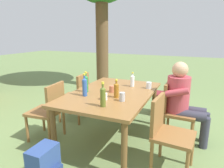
{
  "coord_description": "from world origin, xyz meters",
  "views": [
    {
      "loc": [
        -2.53,
        -1.09,
        1.57
      ],
      "look_at": [
        0.0,
        0.0,
        0.86
      ],
      "focal_mm": 32.15,
      "sensor_mm": 36.0,
      "label": 1
    }
  ],
  "objects_px": {
    "cup_terracotta": "(112,89)",
    "cup_white": "(105,96)",
    "bottle_clear": "(132,80)",
    "cup_steel": "(122,97)",
    "chair_far_right": "(77,95)",
    "bottle_green": "(86,83)",
    "chair_far_left": "(49,109)",
    "dining_table": "(112,97)",
    "chair_near_left": "(167,130)",
    "bottle_olive": "(103,96)",
    "bottle_amber": "(116,90)",
    "cup_glass": "(149,85)",
    "backpack_by_near_side": "(159,104)",
    "person_in_white_shirt": "(183,98)",
    "bottle_blue": "(85,86)",
    "backpack_by_far_side": "(45,168)",
    "chair_near_right": "(175,108)"
  },
  "relations": [
    {
      "from": "cup_terracotta",
      "to": "backpack_by_near_side",
      "type": "height_order",
      "value": "cup_terracotta"
    },
    {
      "from": "bottle_clear",
      "to": "backpack_by_near_side",
      "type": "bearing_deg",
      "value": -19.83
    },
    {
      "from": "bottle_blue",
      "to": "bottle_green",
      "type": "height_order",
      "value": "bottle_blue"
    },
    {
      "from": "cup_terracotta",
      "to": "chair_far_left",
      "type": "bearing_deg",
      "value": 113.48
    },
    {
      "from": "chair_far_right",
      "to": "bottle_green",
      "type": "xyz_separation_m",
      "value": [
        -0.52,
        -0.5,
        0.38
      ]
    },
    {
      "from": "bottle_olive",
      "to": "backpack_by_near_side",
      "type": "relative_size",
      "value": 0.66
    },
    {
      "from": "chair_near_left",
      "to": "bottle_blue",
      "type": "distance_m",
      "value": 1.18
    },
    {
      "from": "backpack_by_far_side",
      "to": "backpack_by_near_side",
      "type": "bearing_deg",
      "value": -16.16
    },
    {
      "from": "chair_near_right",
      "to": "cup_terracotta",
      "type": "height_order",
      "value": "chair_near_right"
    },
    {
      "from": "cup_terracotta",
      "to": "cup_white",
      "type": "height_order",
      "value": "cup_terracotta"
    },
    {
      "from": "bottle_amber",
      "to": "cup_glass",
      "type": "relative_size",
      "value": 2.47
    },
    {
      "from": "cup_glass",
      "to": "cup_terracotta",
      "type": "height_order",
      "value": "cup_glass"
    },
    {
      "from": "dining_table",
      "to": "chair_near_left",
      "type": "height_order",
      "value": "chair_near_left"
    },
    {
      "from": "cup_steel",
      "to": "chair_far_left",
      "type": "bearing_deg",
      "value": 92.91
    },
    {
      "from": "person_in_white_shirt",
      "to": "cup_white",
      "type": "height_order",
      "value": "person_in_white_shirt"
    },
    {
      "from": "chair_near_right",
      "to": "chair_far_left",
      "type": "distance_m",
      "value": 1.84
    },
    {
      "from": "dining_table",
      "to": "cup_terracotta",
      "type": "distance_m",
      "value": 0.13
    },
    {
      "from": "chair_near_left",
      "to": "cup_glass",
      "type": "height_order",
      "value": "chair_near_left"
    },
    {
      "from": "bottle_clear",
      "to": "cup_steel",
      "type": "xyz_separation_m",
      "value": [
        -0.72,
        -0.1,
        -0.04
      ]
    },
    {
      "from": "chair_far_left",
      "to": "bottle_amber",
      "type": "relative_size",
      "value": 3.53
    },
    {
      "from": "dining_table",
      "to": "person_in_white_shirt",
      "type": "distance_m",
      "value": 1.02
    },
    {
      "from": "chair_far_left",
      "to": "cup_terracotta",
      "type": "distance_m",
      "value": 0.97
    },
    {
      "from": "person_in_white_shirt",
      "to": "dining_table",
      "type": "bearing_deg",
      "value": 111.4
    },
    {
      "from": "bottle_olive",
      "to": "bottle_green",
      "type": "height_order",
      "value": "bottle_green"
    },
    {
      "from": "bottle_clear",
      "to": "bottle_olive",
      "type": "bearing_deg",
      "value": 177.89
    },
    {
      "from": "chair_near_right",
      "to": "chair_near_left",
      "type": "height_order",
      "value": "same"
    },
    {
      "from": "cup_terracotta",
      "to": "backpack_by_near_side",
      "type": "bearing_deg",
      "value": -20.69
    },
    {
      "from": "chair_near_right",
      "to": "cup_white",
      "type": "height_order",
      "value": "chair_near_right"
    },
    {
      "from": "chair_near_left",
      "to": "backpack_by_near_side",
      "type": "xyz_separation_m",
      "value": [
        1.61,
        0.37,
        -0.28
      ]
    },
    {
      "from": "chair_far_right",
      "to": "backpack_by_far_side",
      "type": "height_order",
      "value": "chair_far_right"
    },
    {
      "from": "chair_far_left",
      "to": "cup_terracotta",
      "type": "xyz_separation_m",
      "value": [
        0.37,
        -0.84,
        0.3
      ]
    },
    {
      "from": "cup_glass",
      "to": "bottle_clear",
      "type": "bearing_deg",
      "value": 86.21
    },
    {
      "from": "chair_far_right",
      "to": "cup_white",
      "type": "distance_m",
      "value": 1.19
    },
    {
      "from": "chair_near_right",
      "to": "cup_steel",
      "type": "relative_size",
      "value": 7.76
    },
    {
      "from": "chair_near_right",
      "to": "chair_far_right",
      "type": "relative_size",
      "value": 1.0
    },
    {
      "from": "chair_far_right",
      "to": "backpack_by_far_side",
      "type": "relative_size",
      "value": 1.87
    },
    {
      "from": "chair_near_left",
      "to": "bottle_clear",
      "type": "height_order",
      "value": "bottle_clear"
    },
    {
      "from": "dining_table",
      "to": "chair_near_right",
      "type": "distance_m",
      "value": 0.94
    },
    {
      "from": "bottle_amber",
      "to": "person_in_white_shirt",
      "type": "bearing_deg",
      "value": -54.11
    },
    {
      "from": "bottle_green",
      "to": "cup_glass",
      "type": "height_order",
      "value": "bottle_green"
    },
    {
      "from": "dining_table",
      "to": "bottle_olive",
      "type": "bearing_deg",
      "value": -166.77
    },
    {
      "from": "chair_far_left",
      "to": "backpack_by_far_side",
      "type": "height_order",
      "value": "chair_far_left"
    },
    {
      "from": "backpack_by_far_side",
      "to": "cup_terracotta",
      "type": "bearing_deg",
      "value": -11.18
    },
    {
      "from": "chair_far_left",
      "to": "bottle_blue",
      "type": "height_order",
      "value": "bottle_blue"
    },
    {
      "from": "chair_far_right",
      "to": "chair_near_left",
      "type": "bearing_deg",
      "value": -113.88
    },
    {
      "from": "bottle_olive",
      "to": "backpack_by_near_side",
      "type": "height_order",
      "value": "bottle_olive"
    },
    {
      "from": "dining_table",
      "to": "chair_far_right",
      "type": "height_order",
      "value": "chair_far_right"
    },
    {
      "from": "bottle_clear",
      "to": "backpack_by_far_side",
      "type": "height_order",
      "value": "bottle_clear"
    },
    {
      "from": "cup_glass",
      "to": "backpack_by_far_side",
      "type": "distance_m",
      "value": 1.81
    },
    {
      "from": "chair_near_left",
      "to": "cup_white",
      "type": "bearing_deg",
      "value": 88.34
    }
  ]
}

